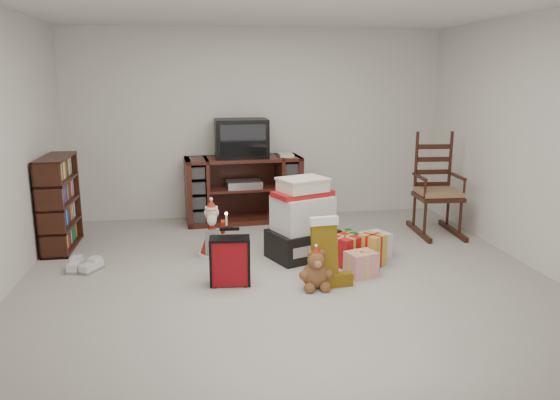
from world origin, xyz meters
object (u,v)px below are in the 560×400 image
(red_suitcase, at_px, (230,261))
(sneaker_pair, at_px, (83,267))
(santa_figurine, at_px, (289,229))
(teddy_bear, at_px, (315,272))
(gift_cluster, at_px, (356,252))
(bookshelf, at_px, (59,204))
(rocking_chair, at_px, (435,198))
(tv_stand, at_px, (244,189))
(crt_television, at_px, (241,138))
(gift_pile, at_px, (302,224))
(mrs_claus_figurine, at_px, (212,234))

(red_suitcase, bearing_deg, sneaker_pair, 162.07)
(santa_figurine, distance_m, sneaker_pair, 2.20)
(red_suitcase, xyz_separation_m, teddy_bear, (0.76, -0.20, -0.07))
(santa_figurine, xyz_separation_m, gift_cluster, (0.59, -0.63, -0.09))
(teddy_bear, xyz_separation_m, santa_figurine, (-0.03, 1.23, 0.06))
(bookshelf, xyz_separation_m, rocking_chair, (4.39, -0.02, -0.06))
(bookshelf, distance_m, red_suitcase, 2.29)
(tv_stand, bearing_deg, santa_figurine, -75.40)
(rocking_chair, distance_m, crt_television, 2.54)
(teddy_bear, distance_m, santa_figurine, 1.23)
(gift_pile, bearing_deg, rocking_chair, -0.92)
(santa_figurine, relative_size, sneaker_pair, 1.62)
(gift_pile, relative_size, santa_figurine, 1.50)
(crt_television, bearing_deg, tv_stand, 1.16)
(bookshelf, bearing_deg, red_suitcase, -37.80)
(rocking_chair, bearing_deg, santa_figurine, -165.91)
(mrs_claus_figurine, bearing_deg, sneaker_pair, -167.44)
(teddy_bear, distance_m, mrs_claus_figurine, 1.39)
(rocking_chair, bearing_deg, gift_pile, -154.80)
(gift_pile, bearing_deg, gift_cluster, -49.95)
(sneaker_pair, relative_size, crt_television, 0.51)
(gift_pile, bearing_deg, teddy_bear, -115.31)
(rocking_chair, xyz_separation_m, red_suitcase, (-2.59, -1.37, -0.21))
(tv_stand, bearing_deg, teddy_bear, -83.78)
(gift_pile, relative_size, mrs_claus_figurine, 1.34)
(rocking_chair, bearing_deg, teddy_bear, -135.58)
(bookshelf, bearing_deg, mrs_claus_figurine, -17.82)
(red_suitcase, bearing_deg, teddy_bear, -10.89)
(gift_cluster, bearing_deg, gift_pile, 152.36)
(bookshelf, height_order, rocking_chair, rocking_chair)
(gift_pile, distance_m, mrs_claus_figurine, 0.97)
(teddy_bear, bearing_deg, rocking_chair, 40.60)
(teddy_bear, relative_size, gift_cluster, 0.43)
(gift_cluster, bearing_deg, rocking_chair, 37.27)
(rocking_chair, xyz_separation_m, santa_figurine, (-1.87, -0.34, -0.22))
(tv_stand, height_order, mrs_claus_figurine, tv_stand)
(tv_stand, relative_size, teddy_bear, 4.26)
(gift_pile, height_order, santa_figurine, gift_pile)
(santa_figurine, xyz_separation_m, crt_television, (-0.42, 1.21, 0.89))
(tv_stand, relative_size, bookshelf, 1.48)
(santa_figurine, bearing_deg, rocking_chair, 10.28)
(red_suitcase, bearing_deg, tv_stand, 86.04)
(rocking_chair, distance_m, sneaker_pair, 4.11)
(red_suitcase, relative_size, santa_figurine, 0.95)
(bookshelf, xyz_separation_m, red_suitcase, (1.80, -1.39, -0.27))
(tv_stand, height_order, gift_pile, tv_stand)
(sneaker_pair, distance_m, gift_cluster, 2.74)
(gift_pile, distance_m, santa_figurine, 0.40)
(teddy_bear, bearing_deg, mrs_claus_figurine, 130.15)
(bookshelf, distance_m, mrs_claus_figurine, 1.76)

